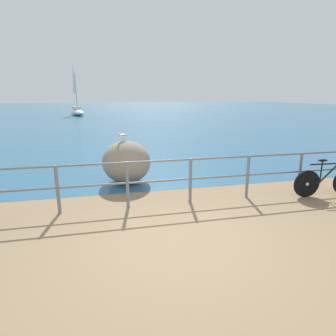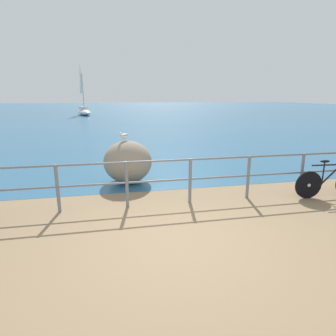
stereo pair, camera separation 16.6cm
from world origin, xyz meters
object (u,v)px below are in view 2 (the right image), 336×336
object	(u,v)px
seagull	(124,135)
breakwater_boulder_main	(128,162)
bicycle	(335,178)
sailboat	(84,109)

from	to	relation	value
seagull	breakwater_boulder_main	bearing A→B (deg)	100.24
bicycle	seagull	distance (m)	5.39
sailboat	breakwater_boulder_main	bearing A→B (deg)	-9.09
breakwater_boulder_main	sailboat	distance (m)	28.95
breakwater_boulder_main	bicycle	bearing A→B (deg)	-24.89
seagull	sailboat	world-z (taller)	sailboat
breakwater_boulder_main	sailboat	bearing A→B (deg)	97.02
bicycle	breakwater_boulder_main	size ratio (longest dim) A/B	1.28
bicycle	seagull	bearing A→B (deg)	158.12
bicycle	breakwater_boulder_main	xyz separation A→B (m)	(-4.74, 2.20, 0.12)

